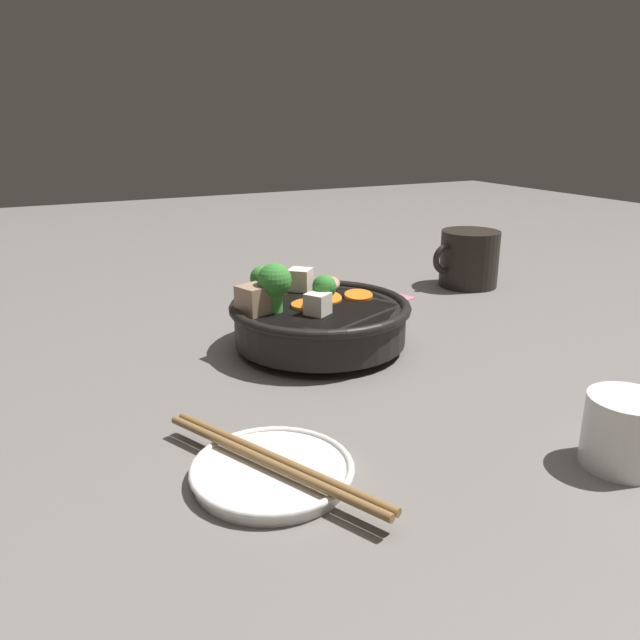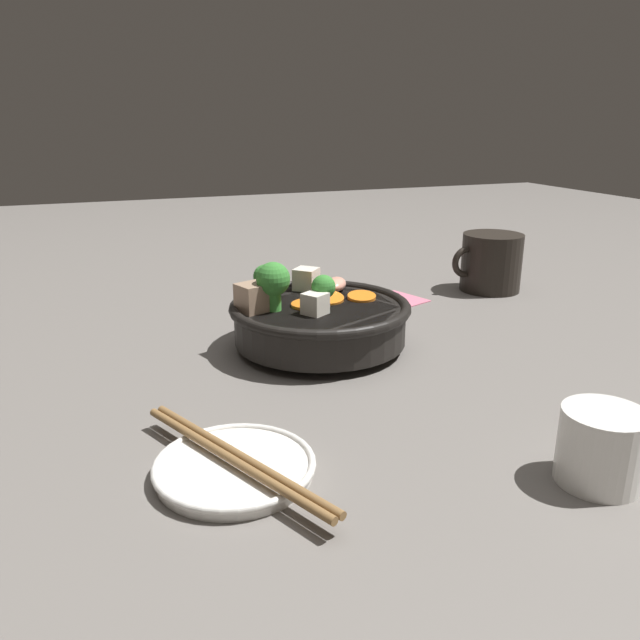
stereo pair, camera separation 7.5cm
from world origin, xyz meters
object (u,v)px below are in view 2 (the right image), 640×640
(stirfry_bowl, at_px, (318,317))
(side_saucer, at_px, (235,467))
(dark_mug, at_px, (491,262))
(chopsticks_pair, at_px, (234,456))
(tea_cup, at_px, (601,446))

(stirfry_bowl, bearing_deg, side_saucer, 56.17)
(stirfry_bowl, distance_m, side_saucer, 0.29)
(side_saucer, bearing_deg, dark_mug, -142.84)
(dark_mug, bearing_deg, chopsticks_pair, 37.16)
(tea_cup, bearing_deg, stirfry_bowl, -74.25)
(side_saucer, relative_size, chopsticks_pair, 0.61)
(tea_cup, xyz_separation_m, dark_mug, (-0.25, -0.50, 0.02))
(side_saucer, xyz_separation_m, dark_mug, (-0.51, -0.39, 0.04))
(tea_cup, relative_size, chopsticks_pair, 0.31)
(stirfry_bowl, relative_size, chopsticks_pair, 1.03)
(side_saucer, bearing_deg, chopsticks_pair, -90.00)
(tea_cup, distance_m, chopsticks_pair, 0.28)
(stirfry_bowl, relative_size, dark_mug, 1.81)
(dark_mug, bearing_deg, tea_cup, 63.07)
(side_saucer, xyz_separation_m, tea_cup, (-0.26, 0.11, 0.02))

